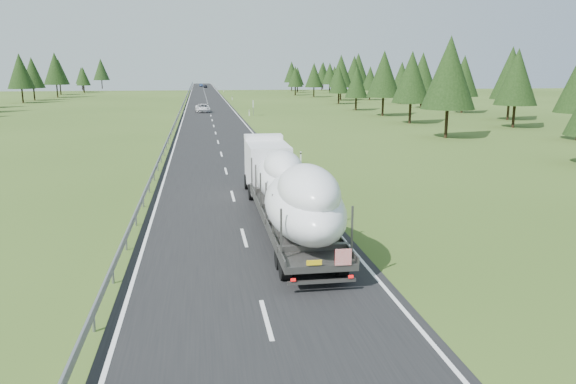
{
  "coord_description": "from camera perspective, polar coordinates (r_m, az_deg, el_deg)",
  "views": [
    {
      "loc": [
        -1.89,
        -16.56,
        7.86
      ],
      "look_at": [
        2.24,
        9.78,
        1.99
      ],
      "focal_mm": 35.0,
      "sensor_mm": 36.0,
      "label": 1
    }
  ],
  "objects": [
    {
      "name": "tree_line_right",
      "position": [
        112.13,
        12.35,
        11.55
      ],
      "size": [
        26.83,
        256.29,
        12.53
      ],
      "color": "black",
      "rests_on": "ground"
    },
    {
      "name": "distant_car_blue",
      "position": [
        260.19,
        -8.83,
        10.68
      ],
      "size": [
        1.72,
        4.17,
        1.34
      ],
      "primitive_type": "imported",
      "rotation": [
        0.0,
        0.0,
        0.07
      ],
      "color": "#192947",
      "rests_on": "ground"
    },
    {
      "name": "marker_posts",
      "position": [
        171.92,
        -6.19,
        9.9
      ],
      "size": [
        0.13,
        350.08,
        1.0
      ],
      "color": "silver",
      "rests_on": "ground"
    },
    {
      "name": "guardrail",
      "position": [
        116.78,
        -10.68,
        8.63
      ],
      "size": [
        0.1,
        400.0,
        0.76
      ],
      "color": "slate",
      "rests_on": "ground"
    },
    {
      "name": "ground",
      "position": [
        18.43,
        -2.22,
        -12.84
      ],
      "size": [
        400.0,
        400.0,
        0.0
      ],
      "primitive_type": "plane",
      "color": "#364F1A",
      "rests_on": "ground"
    },
    {
      "name": "highway_sign",
      "position": [
        97.18,
        -3.56,
        8.81
      ],
      "size": [
        0.08,
        0.9,
        2.6
      ],
      "color": "slate",
      "rests_on": "ground"
    },
    {
      "name": "road_surface",
      "position": [
        116.84,
        -8.05,
        8.43
      ],
      "size": [
        10.0,
        400.0,
        0.02
      ],
      "primitive_type": "cube",
      "color": "black",
      "rests_on": "ground"
    },
    {
      "name": "distant_car_dark",
      "position": [
        243.05,
        -8.41,
        10.58
      ],
      "size": [
        1.87,
        4.06,
        1.35
      ],
      "primitive_type": "imported",
      "rotation": [
        0.0,
        0.0,
        -0.07
      ],
      "color": "black",
      "rests_on": "ground"
    },
    {
      "name": "boat_truck",
      "position": [
        27.52,
        -0.09,
        0.63
      ],
      "size": [
        3.13,
        19.49,
        4.18
      ],
      "color": "white",
      "rests_on": "ground"
    },
    {
      "name": "distant_van",
      "position": [
        106.13,
        -8.66,
        8.42
      ],
      "size": [
        2.85,
        5.54,
        1.49
      ],
      "primitive_type": "imported",
      "rotation": [
        0.0,
        0.0,
        0.07
      ],
      "color": "silver",
      "rests_on": "ground"
    }
  ]
}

